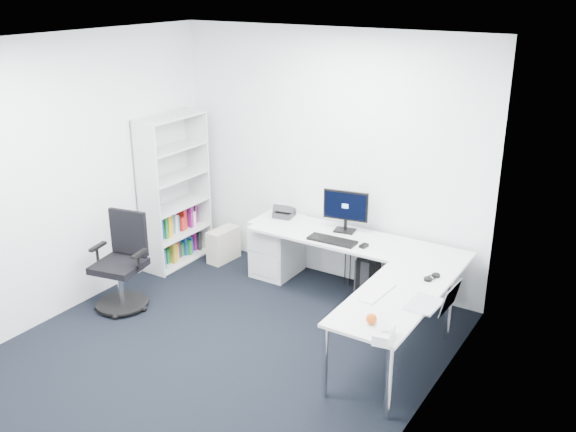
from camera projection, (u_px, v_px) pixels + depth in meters
The scene contains 21 objects.
ground at pixel (210, 360), 5.64m from camera, with size 4.20×4.20×0.00m, color black.
ceiling at pixel (195, 44), 4.69m from camera, with size 4.20×4.20×0.00m, color white.
wall_back at pixel (328, 158), 6.83m from camera, with size 3.60×0.02×2.70m, color white.
wall_left at pixel (54, 181), 6.05m from camera, with size 0.02×4.20×2.70m, color white.
wall_right at pixel (414, 267), 4.27m from camera, with size 0.02×4.20×2.70m, color white.
l_desk at pixel (341, 281), 6.36m from camera, with size 2.27×1.27×0.66m, color silver, non-canonical shape.
drawer_pedestal at pixel (277, 246), 7.19m from camera, with size 0.43×0.53×0.66m, color silver.
bookshelf at pixel (174, 191), 7.29m from camera, with size 0.34×0.87×1.74m, color silver, non-canonical shape.
task_chair at pixel (118, 263), 6.37m from camera, with size 0.55×0.55×0.98m, color black, non-canonical shape.
black_pc_tower at pixel (371, 271), 6.80m from camera, with size 0.21×0.47×0.45m, color black.
beige_pc_tower at pixel (224, 245), 7.56m from camera, with size 0.18×0.41×0.39m, color beige.
power_strip at pixel (406, 296), 6.72m from camera, with size 0.33×0.06×0.04m, color white.
monitor at pixel (345, 211), 6.62m from camera, with size 0.48×0.15×0.46m, color black, non-canonical shape.
black_keyboard at pixel (332, 240), 6.44m from camera, with size 0.50×0.18×0.02m, color black.
mouse at pixel (364, 246), 6.31m from camera, with size 0.06×0.09×0.03m, color black.
desk_phone at pixel (284, 210), 7.09m from camera, with size 0.21×0.21×0.14m, color #29292B, non-canonical shape.
laptop at pixel (425, 292), 5.15m from camera, with size 0.35×0.34×0.25m, color silver, non-canonical shape.
white_keyboard at pixel (378, 292), 5.39m from camera, with size 0.12×0.44×0.01m, color white.
headphones at pixel (432, 276), 5.65m from camera, with size 0.11×0.17×0.04m, color black, non-canonical shape.
orange_fruit at pixel (371, 319), 4.91m from camera, with size 0.08×0.08×0.08m, color #DB5513.
tissue_box at pixel (384, 334), 4.70m from camera, with size 0.12×0.24×0.08m, color white.
Camera 1 is at (3.14, -3.74, 3.17)m, focal length 40.00 mm.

